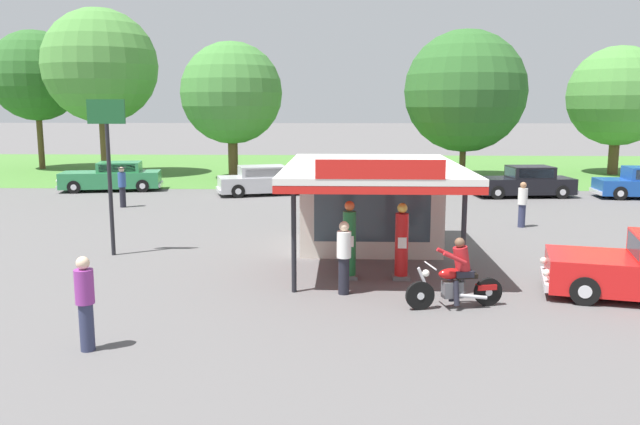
# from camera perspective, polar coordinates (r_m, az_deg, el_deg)

# --- Properties ---
(ground_plane) EXTENTS (300.00, 300.00, 0.00)m
(ground_plane) POSITION_cam_1_polar(r_m,az_deg,el_deg) (16.19, 1.29, -6.28)
(ground_plane) COLOR #5B5959
(grass_verge_strip) EXTENTS (120.00, 24.00, 0.01)m
(grass_verge_strip) POSITION_cam_1_polar(r_m,az_deg,el_deg) (45.78, 1.94, 4.01)
(grass_verge_strip) COLOR #477A33
(grass_verge_strip) RESTS_ON ground
(service_station_kiosk) EXTENTS (4.88, 7.57, 3.21)m
(service_station_kiosk) POSITION_cam_1_polar(r_m,az_deg,el_deg) (19.60, 4.55, 1.34)
(service_station_kiosk) COLOR beige
(service_station_kiosk) RESTS_ON ground
(gas_pump_nearside) EXTENTS (0.44, 0.44, 2.03)m
(gas_pump_nearside) POSITION_cam_1_polar(r_m,az_deg,el_deg) (16.34, 2.64, -2.77)
(gas_pump_nearside) COLOR slate
(gas_pump_nearside) RESTS_ON ground
(gas_pump_offside) EXTENTS (0.44, 0.44, 1.98)m
(gas_pump_offside) POSITION_cam_1_polar(r_m,az_deg,el_deg) (16.41, 7.32, -2.86)
(gas_pump_offside) COLOR slate
(gas_pump_offside) RESTS_ON ground
(motorcycle_with_rider) EXTENTS (2.19, 0.76, 1.58)m
(motorcycle_with_rider) POSITION_cam_1_polar(r_m,az_deg,el_deg) (14.37, 12.13, -5.84)
(motorcycle_with_rider) COLOR black
(motorcycle_with_rider) RESTS_ON ground
(parked_car_second_row_spare) EXTENTS (5.11, 2.86, 1.54)m
(parked_car_second_row_spare) POSITION_cam_1_polar(r_m,az_deg,el_deg) (35.24, 5.20, 3.46)
(parked_car_second_row_spare) COLOR gold
(parked_car_second_row_spare) RESTS_ON ground
(parked_car_back_row_centre_right) EXTENTS (5.41, 2.77, 1.50)m
(parked_car_back_row_centre_right) POSITION_cam_1_polar(r_m,az_deg,el_deg) (35.17, -18.08, 3.01)
(parked_car_back_row_centre_right) COLOR #2D844C
(parked_car_back_row_centre_right) RESTS_ON ground
(parked_car_back_row_centre) EXTENTS (5.54, 3.28, 1.44)m
(parked_car_back_row_centre) POSITION_cam_1_polar(r_m,az_deg,el_deg) (32.13, -4.64, 2.82)
(parked_car_back_row_centre) COLOR #B7B7BC
(parked_car_back_row_centre) RESTS_ON ground
(parked_car_back_row_far_left) EXTENTS (4.98, 2.31, 1.50)m
(parked_car_back_row_far_left) POSITION_cam_1_polar(r_m,az_deg,el_deg) (32.80, 17.85, 2.56)
(parked_car_back_row_far_left) COLOR black
(parked_car_back_row_far_left) RESTS_ON ground
(bystander_admiring_sedan) EXTENTS (0.34, 0.34, 1.67)m
(bystander_admiring_sedan) POSITION_cam_1_polar(r_m,az_deg,el_deg) (24.43, 17.67, 0.78)
(bystander_admiring_sedan) COLOR #2D3351
(bystander_admiring_sedan) RESTS_ON ground
(bystander_leaning_by_kiosk) EXTENTS (0.34, 0.34, 1.76)m
(bystander_leaning_by_kiosk) POSITION_cam_1_polar(r_m,az_deg,el_deg) (12.33, -20.29, -7.44)
(bystander_leaning_by_kiosk) COLOR #2D3351
(bystander_leaning_by_kiosk) RESTS_ON ground
(bystander_chatting_near_pumps) EXTENTS (0.34, 0.34, 1.75)m
(bystander_chatting_near_pumps) POSITION_cam_1_polar(r_m,az_deg,el_deg) (15.00, 2.16, -3.89)
(bystander_chatting_near_pumps) COLOR black
(bystander_chatting_near_pumps) RESTS_ON ground
(bystander_standing_back_lot) EXTENTS (0.39, 0.39, 1.78)m
(bystander_standing_back_lot) POSITION_cam_1_polar(r_m,az_deg,el_deg) (29.19, -17.30, 2.32)
(bystander_standing_back_lot) COLOR black
(bystander_standing_back_lot) RESTS_ON ground
(tree_oak_far_left) EXTENTS (7.13, 7.13, 10.46)m
(tree_oak_far_left) POSITION_cam_1_polar(r_m,az_deg,el_deg) (43.34, -19.08, 12.29)
(tree_oak_far_left) COLOR brown
(tree_oak_far_left) RESTS_ON ground
(tree_oak_right) EXTENTS (7.29, 7.29, 8.92)m
(tree_oak_right) POSITION_cam_1_polar(r_m,az_deg,el_deg) (39.79, 13.03, 10.42)
(tree_oak_right) COLOR brown
(tree_oak_right) RESTS_ON ground
(tree_oak_distant_spare) EXTENTS (6.10, 6.10, 8.23)m
(tree_oak_distant_spare) POSITION_cam_1_polar(r_m,az_deg,el_deg) (39.27, -7.92, 10.54)
(tree_oak_distant_spare) COLOR brown
(tree_oak_distant_spare) RESTS_ON ground
(tree_oak_far_right) EXTENTS (6.34, 6.44, 8.20)m
(tree_oak_far_right) POSITION_cam_1_polar(r_m,az_deg,el_deg) (45.77, 24.90, 9.20)
(tree_oak_far_right) COLOR brown
(tree_oak_far_right) RESTS_ON ground
(tree_oak_left) EXTENTS (6.21, 6.21, 9.58)m
(tree_oak_left) POSITION_cam_1_polar(r_m,az_deg,el_deg) (49.21, -24.13, 10.93)
(tree_oak_left) COLOR brown
(tree_oak_left) RESTS_ON ground
(roadside_pole_sign) EXTENTS (1.10, 0.12, 4.59)m
(roadside_pole_sign) POSITION_cam_1_polar(r_m,az_deg,el_deg) (19.62, -18.45, 5.37)
(roadside_pole_sign) COLOR black
(roadside_pole_sign) RESTS_ON ground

